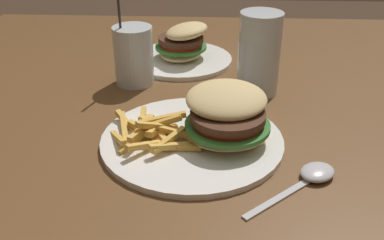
% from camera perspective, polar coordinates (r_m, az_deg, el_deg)
% --- Properties ---
extents(dining_table, '(1.48, 1.36, 0.75)m').
position_cam_1_polar(dining_table, '(0.83, 7.65, -5.39)').
color(dining_table, brown).
rests_on(dining_table, ground_plane).
extents(meal_plate_near, '(0.30, 0.30, 0.10)m').
position_cam_1_polar(meal_plate_near, '(0.72, 2.02, -0.92)').
color(meal_plate_near, white).
rests_on(meal_plate_near, dining_table).
extents(beer_glass, '(0.08, 0.08, 0.16)m').
position_cam_1_polar(beer_glass, '(0.89, 8.50, 7.92)').
color(beer_glass, silver).
rests_on(beer_glass, dining_table).
extents(juice_glass, '(0.08, 0.08, 0.21)m').
position_cam_1_polar(juice_glass, '(0.94, -7.41, 7.94)').
color(juice_glass, silver).
rests_on(juice_glass, dining_table).
extents(spoon, '(0.15, 0.14, 0.02)m').
position_cam_1_polar(spoon, '(0.67, 15.23, -6.68)').
color(spoon, silver).
rests_on(spoon, dining_table).
extents(meal_plate_far, '(0.24, 0.24, 0.10)m').
position_cam_1_polar(meal_plate_far, '(1.05, -1.24, 9.06)').
color(meal_plate_far, white).
rests_on(meal_plate_far, dining_table).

